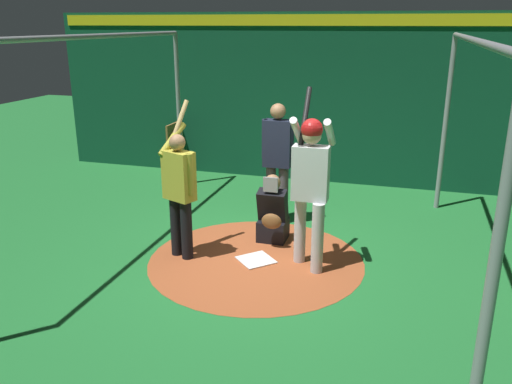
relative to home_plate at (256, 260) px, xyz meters
name	(u,v)px	position (x,y,z in m)	size (l,w,h in m)	color
ground_plane	(256,261)	(0.00, 0.00, -0.01)	(26.60, 26.60, 0.00)	#1E6B2D
dirt_circle	(256,260)	(0.00, 0.00, -0.01)	(2.82, 2.82, 0.01)	#9E4C28
home_plate	(256,260)	(0.00, 0.00, 0.00)	(0.42, 0.42, 0.01)	white
batter	(310,178)	(-0.04, 0.68, 1.17)	(0.68, 0.49, 2.23)	#BCBCC0
catcher	(273,215)	(-0.71, 0.04, 0.38)	(0.58, 0.40, 0.99)	black
umpire	(277,157)	(-1.45, -0.09, 1.04)	(0.23, 0.49, 1.86)	#4C4C51
visitor	(180,187)	(0.13, -0.99, 0.95)	(0.65, 0.52, 2.03)	black
back_wall	(314,99)	(-3.93, 0.00, 1.59)	(0.22, 10.60, 3.18)	#0F472D
cage_frame	(256,107)	(0.00, 0.00, 2.01)	(5.80, 4.76, 2.84)	gray
bat_rack	(179,149)	(-3.68, -2.76, 0.48)	(0.94, 0.17, 1.05)	olive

